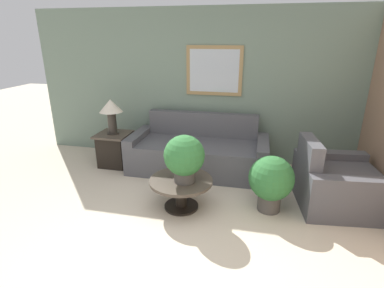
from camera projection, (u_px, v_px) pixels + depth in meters
ground_plane at (176, 259)px, 3.04m from camera, size 20.00×20.00×0.00m
wall_back at (218, 87)px, 5.14m from camera, size 6.71×0.09×2.60m
couch_main at (198, 153)px, 4.99m from camera, size 2.25×0.96×0.91m
armchair at (335, 184)px, 3.94m from camera, size 1.09×1.13×0.91m
coffee_table at (181, 187)px, 3.87m from camera, size 0.82×0.82×0.41m
side_table at (115, 149)px, 5.19m from camera, size 0.55×0.55×0.58m
table_lamp at (111, 110)px, 4.95m from camera, size 0.38×0.38×0.59m
potted_plant_on_table at (184, 157)px, 3.68m from camera, size 0.51×0.51×0.61m
potted_plant_floor at (271, 180)px, 3.78m from camera, size 0.57×0.57×0.74m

